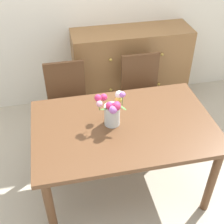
{
  "coord_description": "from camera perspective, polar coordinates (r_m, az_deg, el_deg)",
  "views": [
    {
      "loc": [
        -0.48,
        -1.81,
        2.38
      ],
      "look_at": [
        -0.09,
        0.03,
        0.9
      ],
      "focal_mm": 48.09,
      "sensor_mm": 36.0,
      "label": 1
    }
  ],
  "objects": [
    {
      "name": "ground_plane",
      "position": [
        3.03,
        1.93,
        -13.62
      ],
      "size": [
        12.0,
        12.0,
        0.0
      ],
      "primitive_type": "plane",
      "color": "#B7AD99"
    },
    {
      "name": "dining_table",
      "position": [
        2.53,
        2.25,
        -4.05
      ],
      "size": [
        1.5,
        0.97,
        0.78
      ],
      "color": "brown",
      "rests_on": "ground_plane"
    },
    {
      "name": "chair_left",
      "position": [
        3.22,
        -8.48,
        2.51
      ],
      "size": [
        0.42,
        0.42,
        0.9
      ],
      "rotation": [
        0.0,
        0.0,
        3.14
      ],
      "color": "brown",
      "rests_on": "ground_plane"
    },
    {
      "name": "chair_right",
      "position": [
        3.34,
        5.69,
        4.23
      ],
      "size": [
        0.42,
        0.42,
        0.9
      ],
      "rotation": [
        0.0,
        0.0,
        3.14
      ],
      "color": "brown",
      "rests_on": "ground_plane"
    },
    {
      "name": "dresser",
      "position": [
        3.76,
        3.54,
        8.23
      ],
      "size": [
        1.4,
        0.47,
        1.0
      ],
      "color": "olive",
      "rests_on": "ground_plane"
    },
    {
      "name": "flower_vase",
      "position": [
        2.38,
        0.0,
        0.42
      ],
      "size": [
        0.24,
        0.24,
        0.3
      ],
      "color": "silver",
      "rests_on": "dining_table"
    }
  ]
}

